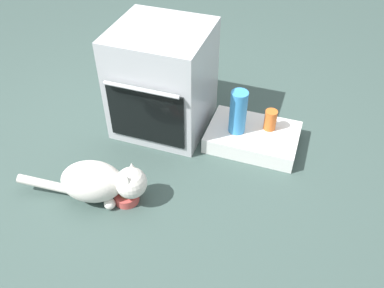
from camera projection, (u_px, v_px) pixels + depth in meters
The scene contains 7 objects.
ground at pixel (146, 161), 2.61m from camera, with size 8.00×8.00×0.00m, color #384C47.
oven at pixel (163, 80), 2.67m from camera, with size 0.60×0.62×0.72m.
pantry_cabinet at pixel (253, 137), 2.70m from camera, with size 0.59×0.40×0.11m, color white.
food_bowl at pixel (127, 196), 2.35m from camera, with size 0.14×0.14×0.09m.
cat at pixel (100, 182), 2.29m from camera, with size 0.76×0.31×0.26m.
sauce_jar at pixel (270, 120), 2.64m from camera, with size 0.08×0.08×0.14m, color #D16023.
water_bottle at pixel (238, 112), 2.57m from camera, with size 0.11×0.11×0.30m, color #388CD1.
Camera 1 is at (0.89, -1.67, 1.82)m, focal length 37.87 mm.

